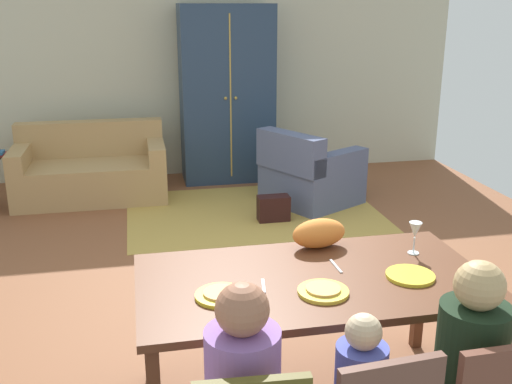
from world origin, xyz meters
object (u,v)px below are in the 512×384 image
object	(u,v)px
dining_table	(312,290)
wine_glass	(415,231)
plate_near_woman	(410,276)
cat	(319,233)
plate_near_man	(221,295)
armchair	(309,175)
handbag	(274,208)
person_woman	(462,383)
couch	(91,171)
armoire	(227,95)
plate_near_child	(323,292)

from	to	relation	value
dining_table	wine_glass	world-z (taller)	wine_glass
plate_near_woman	cat	xyz separation A→B (m)	(-0.34, 0.48, 0.08)
plate_near_man	armchair	bearing A→B (deg)	66.96
dining_table	plate_near_man	world-z (taller)	plate_near_man
cat	handbag	size ratio (longest dim) A/B	1.00
cat	person_woman	bearing A→B (deg)	-79.24
plate_near_man	armchair	xyz separation A→B (m)	(1.47, 3.45, -0.45)
plate_near_woman	couch	xyz separation A→B (m)	(-1.85, 4.11, -0.46)
dining_table	armchair	distance (m)	3.49
dining_table	handbag	bearing A→B (deg)	80.62
person_woman	cat	distance (m)	1.14
plate_near_woman	armchair	xyz separation A→B (m)	(0.48, 3.43, -0.45)
armoire	plate_near_man	bearing A→B (deg)	-99.35
plate_near_woman	handbag	bearing A→B (deg)	90.40
handbag	plate_near_woman	bearing A→B (deg)	-89.60
person_woman	armoire	xyz separation A→B (m)	(-0.23, 5.13, 0.54)
dining_table	couch	world-z (taller)	couch
person_woman	couch	distance (m)	5.03
dining_table	handbag	world-z (taller)	dining_table
plate_near_man	wine_glass	size ratio (longest dim) A/B	1.34
armoire	couch	bearing A→B (deg)	-164.34
couch	armchair	distance (m)	2.43
dining_table	plate_near_man	xyz separation A→B (m)	(-0.49, -0.12, 0.08)
wine_glass	cat	bearing A→B (deg)	158.24
person_woman	couch	bearing A→B (deg)	111.58
wine_glass	cat	xyz separation A→B (m)	(-0.49, 0.20, -0.05)
plate_near_woman	wine_glass	size ratio (longest dim) A/B	1.34
plate_near_man	armoire	distance (m)	4.66
plate_near_child	wine_glass	world-z (taller)	wine_glass
cat	armchair	size ratio (longest dim) A/B	0.27
armchair	handbag	xyz separation A→B (m)	(-0.50, -0.47, -0.19)
dining_table	cat	size ratio (longest dim) A/B	5.59
armoire	cat	bearing A→B (deg)	-91.58
plate_near_woman	wine_glass	bearing A→B (deg)	61.49
plate_near_woman	person_woman	world-z (taller)	person_woman
plate_near_woman	armchair	world-z (taller)	armchair
dining_table	couch	size ratio (longest dim) A/B	1.10
plate_near_man	couch	bearing A→B (deg)	101.83
wine_glass	couch	size ratio (longest dim) A/B	0.11
plate_near_man	plate_near_child	bearing A→B (deg)	-6.95
plate_near_man	handbag	xyz separation A→B (m)	(0.96, 2.97, -0.64)
plate_near_child	armchair	bearing A→B (deg)	74.48
cat	handbag	xyz separation A→B (m)	(0.32, 2.48, -0.71)
plate_near_man	plate_near_woman	world-z (taller)	same
plate_near_man	couch	world-z (taller)	couch
dining_table	plate_near_woman	distance (m)	0.51
plate_near_child	person_woman	distance (m)	0.73
plate_near_woman	person_woman	bearing A→B (deg)	-90.06
plate_near_child	plate_near_woman	world-z (taller)	same
plate_near_woman	handbag	distance (m)	3.02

